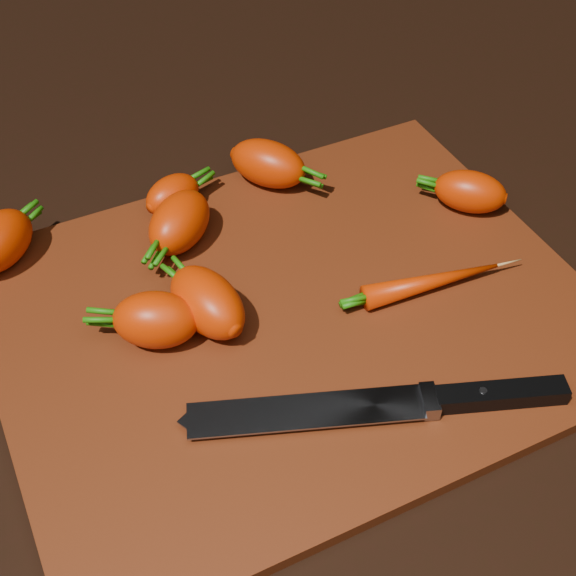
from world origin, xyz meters
name	(u,v)px	position (x,y,z in m)	size (l,w,h in m)	color
ground	(293,323)	(0.00, 0.00, -0.01)	(2.00, 2.00, 0.01)	black
cutting_board	(293,315)	(0.00, 0.00, 0.01)	(0.50, 0.40, 0.01)	#5C240E
carrot_1	(156,320)	(-0.11, 0.02, 0.04)	(0.07, 0.05, 0.05)	#C92A00
carrot_2	(268,164)	(0.06, 0.17, 0.04)	(0.08, 0.05, 0.05)	#C92A00
carrot_3	(207,302)	(-0.07, 0.02, 0.04)	(0.08, 0.05, 0.05)	#C92A00
carrot_4	(180,222)	(-0.05, 0.12, 0.04)	(0.08, 0.05, 0.05)	#C92A00
carrot_5	(173,195)	(-0.05, 0.17, 0.03)	(0.06, 0.04, 0.04)	#C92A00
carrot_6	(470,192)	(0.21, 0.05, 0.03)	(0.07, 0.04, 0.04)	#C92A00
carrot_7	(432,282)	(0.12, -0.03, 0.02)	(0.13, 0.02, 0.02)	#C92A00
knife	(329,409)	(-0.02, -0.11, 0.02)	(0.28, 0.12, 0.02)	gray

